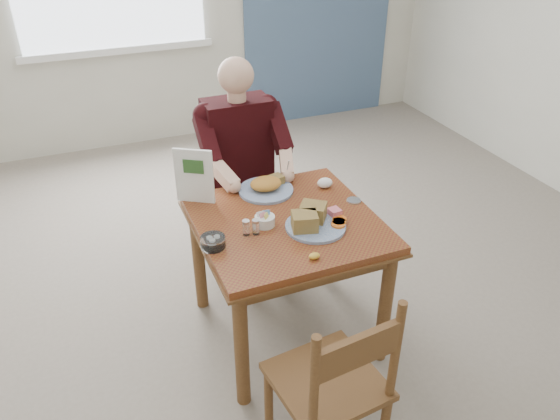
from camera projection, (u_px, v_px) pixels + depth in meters
name	position (u px, v px, depth m)	size (l,w,h in m)	color
floor	(286.00, 329.00, 3.17)	(6.00, 6.00, 0.00)	slate
lemon_wedge	(314.00, 256.00, 2.49)	(0.05, 0.04, 0.03)	gold
napkin	(325.00, 183.00, 3.06)	(0.09, 0.07, 0.06)	white
metal_dish	(354.00, 201.00, 2.94)	(0.08, 0.08, 0.01)	silver
table	(286.00, 238.00, 2.84)	(0.92, 0.92, 0.75)	brown
chair_far	(239.00, 195.00, 3.56)	(0.42, 0.42, 0.95)	brown
chair_near	(333.00, 387.00, 2.20)	(0.46, 0.46, 0.95)	brown
diner	(242.00, 154.00, 3.31)	(0.53, 0.56, 1.39)	tan
near_plate	(313.00, 220.00, 2.71)	(0.40, 0.40, 0.10)	white
far_plate	(267.00, 186.00, 3.02)	(0.37, 0.37, 0.08)	white
caddy	(265.00, 221.00, 2.72)	(0.12, 0.12, 0.08)	white
shakers	(251.00, 227.00, 2.65)	(0.09, 0.06, 0.08)	white
creamer	(213.00, 242.00, 2.56)	(0.16, 0.16, 0.05)	white
menu	(194.00, 176.00, 2.86)	(0.19, 0.12, 0.31)	white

